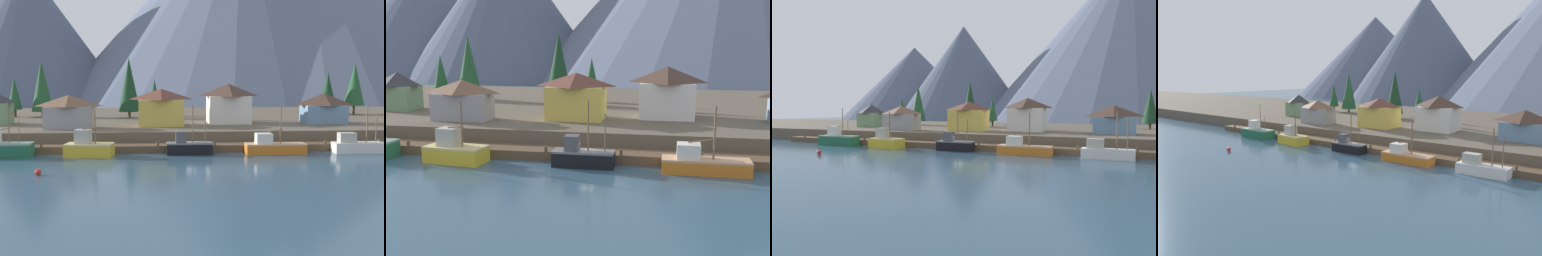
# 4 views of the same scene
# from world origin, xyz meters

# --- Properties ---
(ground_plane) EXTENTS (400.00, 400.00, 1.00)m
(ground_plane) POSITION_xyz_m (0.00, 20.00, -0.50)
(ground_plane) COLOR #335166
(dock) EXTENTS (80.00, 4.00, 1.60)m
(dock) POSITION_xyz_m (0.00, 1.99, 0.50)
(dock) COLOR brown
(dock) RESTS_ON ground_plane
(shoreline_bank) EXTENTS (400.00, 56.00, 2.50)m
(shoreline_bank) POSITION_xyz_m (0.00, 32.00, 1.25)
(shoreline_bank) COLOR brown
(shoreline_bank) RESTS_ON ground_plane
(mountain_west_peak) EXTENTS (98.77, 98.77, 49.01)m
(mountain_west_peak) POSITION_xyz_m (-99.65, 149.54, 24.50)
(mountain_west_peak) COLOR #4C566B
(mountain_west_peak) RESTS_ON ground_plane
(mountain_central_peak) EXTENTS (79.11, 79.11, 54.92)m
(mountain_central_peak) POSITION_xyz_m (-54.86, 130.43, 27.46)
(mountain_central_peak) COLOR #4C566B
(mountain_central_peak) RESTS_ON ground_plane
(fishing_boat_yellow) EXTENTS (6.59, 3.79, 6.46)m
(fishing_boat_yellow) POSITION_xyz_m (-13.26, -2.04, 1.19)
(fishing_boat_yellow) COLOR gold
(fishing_boat_yellow) RESTS_ON ground_plane
(fishing_boat_black) EXTENTS (6.24, 2.25, 6.76)m
(fishing_boat_black) POSITION_xyz_m (0.21, -1.24, 1.05)
(fishing_boat_black) COLOR black
(fishing_boat_black) RESTS_ON ground_plane
(fishing_boat_orange) EXTENTS (8.34, 2.66, 6.54)m
(fishing_boat_orange) POSITION_xyz_m (12.04, -1.46, 0.97)
(fishing_boat_orange) COLOR #CC6B1E
(fishing_boat_orange) RESTS_ON ground_plane
(house_green) EXTENTS (5.88, 4.99, 5.72)m
(house_green) POSITION_xyz_m (-31.92, 17.51, 5.42)
(house_green) COLOR #6B8E66
(house_green) RESTS_ON shoreline_bank
(house_yellow) EXTENTS (7.69, 5.97, 6.13)m
(house_yellow) POSITION_xyz_m (-3.34, 13.55, 5.63)
(house_yellow) COLOR gold
(house_yellow) RESTS_ON shoreline_bank
(house_grey) EXTENTS (7.67, 4.34, 5.28)m
(house_grey) POSITION_xyz_m (-17.86, 10.07, 5.20)
(house_grey) COLOR gray
(house_grey) RESTS_ON shoreline_bank
(house_white) EXTENTS (7.52, 6.82, 6.89)m
(house_white) POSITION_xyz_m (8.48, 17.13, 6.02)
(house_white) COLOR silver
(house_white) RESTS_ON shoreline_bank
(conifer_near_left) EXTENTS (2.85, 2.85, 8.00)m
(conifer_near_left) POSITION_xyz_m (-32.47, 32.30, 7.25)
(conifer_near_left) COLOR #4C3823
(conifer_near_left) RESTS_ON shoreline_bank
(conifer_near_right) EXTENTS (2.66, 2.66, 7.63)m
(conifer_near_right) POSITION_xyz_m (-4.52, 33.06, 7.03)
(conifer_near_right) COLOR #4C3823
(conifer_near_right) RESTS_ON shoreline_bank
(conifer_mid_left) EXTENTS (4.33, 4.33, 11.82)m
(conifer_mid_left) POSITION_xyz_m (-9.49, 29.43, 9.02)
(conifer_mid_left) COLOR #4C3823
(conifer_mid_left) RESTS_ON shoreline_bank
(conifer_back_left) EXTENTS (4.31, 4.31, 11.50)m
(conifer_back_left) POSITION_xyz_m (-27.19, 32.83, 8.80)
(conifer_back_left) COLOR #4C3823
(conifer_back_left) RESTS_ON shoreline_bank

